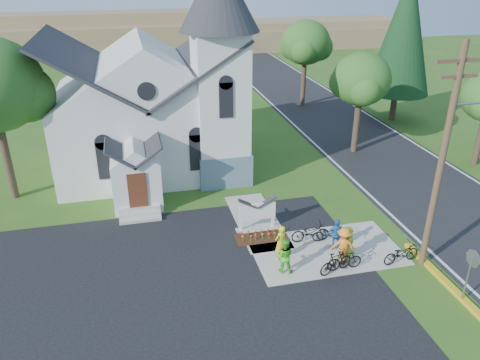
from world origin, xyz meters
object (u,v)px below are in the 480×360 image
object	(u,v)px
stop_sign	(471,265)
bike_3	(344,260)
bike_4	(401,253)
bike_2	(329,233)
church_sign	(257,212)
cyclist_0	(280,243)
utility_pole	(444,155)
cyclist_1	(285,256)
bike_1	(336,262)
cyclist_3	(344,245)
bike_0	(310,232)
cyclist_4	(347,244)
cyclist_2	(336,234)

from	to	relation	value
stop_sign	bike_3	size ratio (longest dim) A/B	1.50
bike_4	bike_2	bearing A→B (deg)	37.76
church_sign	stop_sign	world-z (taller)	stop_sign
bike_3	cyclist_0	bearing A→B (deg)	60.17
utility_pole	bike_2	size ratio (longest dim) A/B	6.07
cyclist_1	bike_4	bearing A→B (deg)	-164.48
bike_1	cyclist_3	xyz separation A→B (m)	(0.62, 0.64, 0.37)
bike_0	cyclist_1	xyz separation A→B (m)	(-2.02, -2.05, 0.32)
stop_sign	cyclist_4	world-z (taller)	stop_sign
cyclist_3	cyclist_4	xyz separation A→B (m)	(0.24, 0.17, -0.04)
utility_pole	cyclist_1	distance (m)	7.87
church_sign	cyclist_3	distance (m)	4.82
cyclist_3	bike_3	size ratio (longest dim) A/B	1.08
church_sign	bike_1	world-z (taller)	church_sign
bike_1	cyclist_2	size ratio (longest dim) A/B	1.11
cyclist_0	cyclist_1	bearing A→B (deg)	58.28
cyclist_1	bike_2	xyz separation A→B (m)	(2.92, 1.83, -0.39)
cyclist_0	bike_1	xyz separation A→B (m)	(2.08, -1.53, -0.35)
cyclist_1	utility_pole	bearing A→B (deg)	-166.19
bike_1	cyclist_3	distance (m)	0.96
stop_sign	cyclist_2	xyz separation A→B (m)	(-3.48, 4.72, -0.93)
cyclist_2	bike_4	distance (m)	2.99
church_sign	cyclist_4	world-z (taller)	cyclist_4
stop_sign	cyclist_2	world-z (taller)	stop_sign
cyclist_2	bike_1	bearing A→B (deg)	77.66
cyclist_2	cyclist_3	distance (m)	1.10
bike_2	stop_sign	bearing A→B (deg)	-137.18
utility_pole	cyclist_2	size ratio (longest dim) A/B	6.27
cyclist_1	bike_2	distance (m)	3.47
church_sign	utility_pole	xyz separation A→B (m)	(6.56, -4.70, 4.38)
utility_pole	stop_sign	distance (m)	4.52
cyclist_3	cyclist_4	world-z (taller)	cyclist_3
stop_sign	bike_1	xyz separation A→B (m)	(-4.25, 3.00, -1.20)
stop_sign	cyclist_0	world-z (taller)	stop_sign
bike_2	cyclist_3	distance (m)	1.85
stop_sign	bike_3	world-z (taller)	stop_sign
stop_sign	bike_0	world-z (taller)	stop_sign
cyclist_4	stop_sign	bearing A→B (deg)	118.54
church_sign	bike_3	xyz separation A→B (m)	(2.84, -4.30, -0.48)
bike_1	bike_4	distance (m)	3.20
cyclist_2	bike_2	bearing A→B (deg)	-75.03
stop_sign	cyclist_1	bearing A→B (deg)	150.86
bike_0	cyclist_4	distance (m)	2.13
stop_sign	cyclist_2	bearing A→B (deg)	126.41
cyclist_3	cyclist_4	bearing A→B (deg)	-123.44
cyclist_3	church_sign	bearing A→B (deg)	-30.09
stop_sign	bike_2	bearing A→B (deg)	122.99
stop_sign	cyclist_2	size ratio (longest dim) A/B	1.56
utility_pole	cyclist_4	xyz separation A→B (m)	(-3.32, 1.10, -4.50)
bike_0	cyclist_2	bearing A→B (deg)	-131.18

